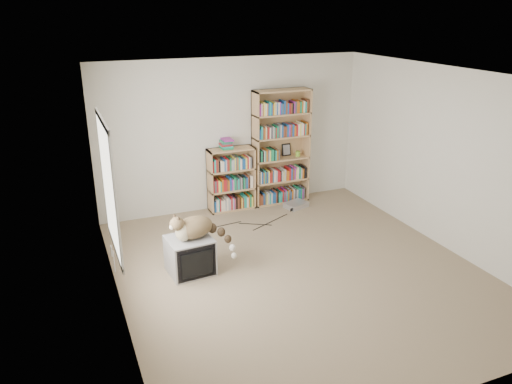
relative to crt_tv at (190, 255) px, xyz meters
name	(u,v)px	position (x,y,z in m)	size (l,w,h in m)	color
floor	(298,270)	(1.31, -0.51, -0.24)	(4.50, 5.00, 0.01)	gray
wall_back	(232,135)	(1.31, 1.99, 1.01)	(4.50, 0.02, 2.50)	silver
wall_front	(448,276)	(1.31, -3.01, 1.01)	(4.50, 0.02, 2.50)	silver
wall_left	(112,206)	(-0.94, -0.51, 1.01)	(0.02, 5.00, 2.50)	silver
wall_right	(447,160)	(3.56, -0.51, 1.01)	(0.02, 5.00, 2.50)	silver
ceiling	(305,76)	(1.31, -0.51, 2.26)	(4.50, 5.00, 0.02)	white
window	(109,187)	(-0.93, -0.31, 1.16)	(0.02, 1.22, 1.52)	white
crt_tv	(190,255)	(0.00, 0.00, 0.00)	(0.59, 0.55, 0.48)	#959597
cat	(200,230)	(0.14, -0.03, 0.34)	(0.83, 0.54, 0.61)	#3C2A18
bookcase_tall	(281,150)	(2.13, 1.85, 0.69)	(0.98, 0.30, 1.96)	tan
bookcase_short	(231,181)	(1.22, 1.85, 0.25)	(0.77, 0.30, 1.06)	tan
book_stack	(226,144)	(1.16, 1.87, 0.90)	(0.19, 0.25, 0.16)	#A8161D
green_mug	(297,153)	(2.45, 1.83, 0.61)	(0.08, 0.08, 0.09)	#7AB032
framed_print	(286,150)	(2.28, 1.93, 0.67)	(0.16, 0.01, 0.21)	black
dvd_player	(296,205)	(2.27, 1.48, -0.20)	(0.38, 0.27, 0.09)	silver
wall_outlet	(111,251)	(-0.93, 0.34, 0.08)	(0.01, 0.08, 0.13)	silver
floor_cables	(239,223)	(1.12, 1.20, -0.23)	(1.20, 0.70, 0.01)	black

